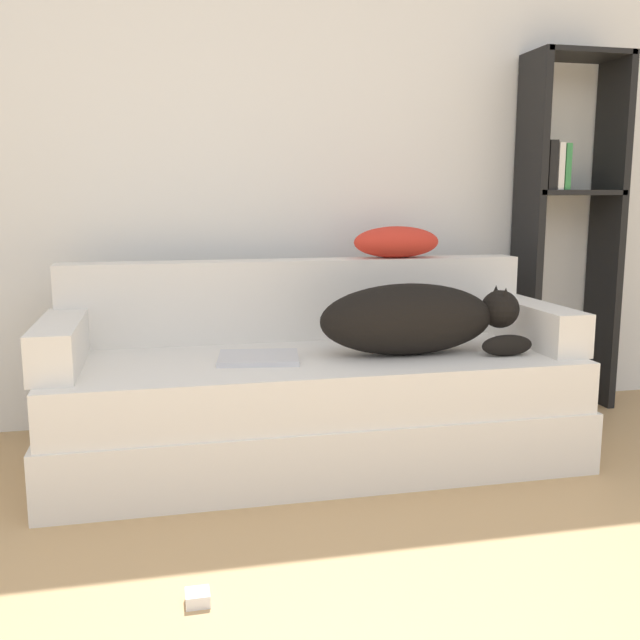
% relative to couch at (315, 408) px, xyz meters
% --- Properties ---
extents(wall_back, '(8.05, 0.06, 2.70)m').
position_rel_couch_xyz_m(wall_back, '(-0.13, 0.66, 1.14)').
color(wall_back, white).
rests_on(wall_back, ground_plane).
extents(couch, '(2.02, 0.81, 0.43)m').
position_rel_couch_xyz_m(couch, '(0.00, 0.00, 0.00)').
color(couch, silver).
rests_on(couch, ground_plane).
extents(couch_backrest, '(1.98, 0.15, 0.34)m').
position_rel_couch_xyz_m(couch_backrest, '(0.00, 0.34, 0.39)').
color(couch_backrest, silver).
rests_on(couch_backrest, couch).
extents(couch_arm_left, '(0.15, 0.62, 0.17)m').
position_rel_couch_xyz_m(couch_arm_left, '(-0.93, -0.01, 0.30)').
color(couch_arm_left, silver).
rests_on(couch_arm_left, couch).
extents(couch_arm_right, '(0.15, 0.62, 0.17)m').
position_rel_couch_xyz_m(couch_arm_right, '(0.93, -0.01, 0.30)').
color(couch_arm_right, silver).
rests_on(couch_arm_right, couch).
extents(dog, '(0.81, 0.27, 0.28)m').
position_rel_couch_xyz_m(dog, '(0.38, -0.09, 0.36)').
color(dog, black).
rests_on(dog, couch).
extents(laptop, '(0.33, 0.28, 0.02)m').
position_rel_couch_xyz_m(laptop, '(-0.23, -0.06, 0.23)').
color(laptop, silver).
rests_on(laptop, couch).
extents(throw_pillow, '(0.39, 0.19, 0.14)m').
position_rel_couch_xyz_m(throw_pillow, '(0.44, 0.34, 0.63)').
color(throw_pillow, red).
rests_on(throw_pillow, couch_backrest).
extents(bookshelf, '(0.46, 0.26, 1.70)m').
position_rel_couch_xyz_m(bookshelf, '(1.35, 0.47, 0.74)').
color(bookshelf, black).
rests_on(bookshelf, ground_plane).
extents(power_adapter, '(0.06, 0.06, 0.03)m').
position_rel_couch_xyz_m(power_adapter, '(-0.51, -0.95, -0.19)').
color(power_adapter, white).
rests_on(power_adapter, ground_plane).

